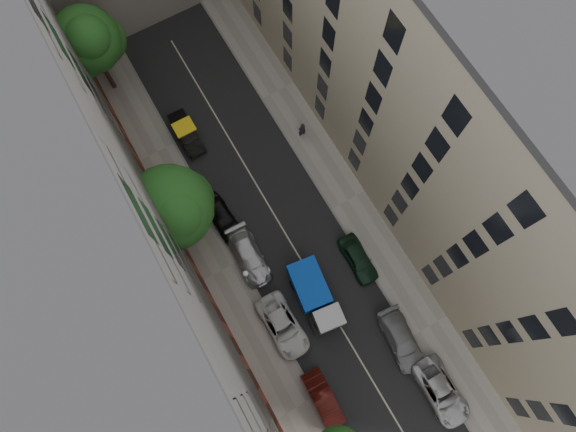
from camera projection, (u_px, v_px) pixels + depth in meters
ground at (286, 235)px, 38.83m from camera, size 120.00×120.00×0.00m
road_surface at (286, 235)px, 38.82m from camera, size 8.00×44.00×0.02m
sidewalk_left at (222, 270)px, 37.97m from camera, size 3.00×44.00×0.15m
sidewalk_right at (348, 200)px, 39.55m from camera, size 3.00×44.00×0.15m
building_left at (109, 286)px, 27.68m from camera, size 8.00×44.00×20.00m
building_right at (444, 105)px, 30.85m from camera, size 8.00×44.00×20.00m
tarp_truck at (315, 295)px, 36.20m from camera, size 2.69×5.43×2.40m
car_left_1 at (323, 399)px, 34.81m from camera, size 1.55×4.10×1.34m
car_left_2 at (283, 326)px, 36.20m from camera, size 2.30×4.91×1.36m
car_left_3 at (249, 256)px, 37.64m from camera, size 2.20×4.93×1.40m
car_left_4 at (222, 218)px, 38.48m from camera, size 2.04×4.37×1.45m
car_left_5 at (187, 133)px, 40.55m from camera, size 1.43×4.09×1.35m
car_right_0 at (441, 392)px, 34.92m from camera, size 2.39×4.97×1.37m
car_right_1 at (401, 340)px, 35.91m from camera, size 2.42×4.92×1.38m
car_right_2 at (358, 259)px, 37.61m from camera, size 1.74×4.03×1.36m
tree_mid at (173, 209)px, 33.83m from camera, size 5.99×5.82×8.24m
tree_far at (89, 42)px, 36.64m from camera, size 5.17×4.88×8.84m
lamp_post at (248, 280)px, 33.71m from camera, size 0.36×0.36×6.40m
pedestrian at (302, 130)px, 40.24m from camera, size 0.65×0.43×1.78m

